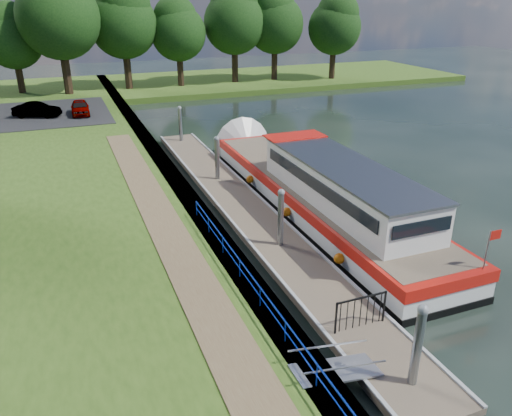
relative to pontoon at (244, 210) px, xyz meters
name	(u,v)px	position (x,y,z in m)	size (l,w,h in m)	color
ground	(399,382)	(0.00, -13.00, -0.18)	(160.00, 160.00, 0.00)	black
bank_edge	(186,200)	(-2.55, 2.00, 0.20)	(1.10, 90.00, 0.78)	#473D2D
far_bank	(227,81)	(12.00, 39.00, 0.12)	(60.00, 18.00, 0.60)	#304F16
footpath	(183,259)	(-4.40, -5.00, 0.62)	(1.60, 40.00, 0.05)	brown
carpark	(24,115)	(-11.00, 25.00, 0.62)	(14.00, 12.00, 0.06)	black
blue_fence	(272,308)	(-2.75, -10.00, 1.13)	(0.04, 18.04, 0.72)	#0C2DBF
pontoon	(244,210)	(0.00, 0.00, 0.00)	(2.50, 30.00, 0.56)	brown
mooring_piles	(244,190)	(0.00, 0.00, 1.10)	(0.30, 27.30, 3.55)	gray
gangway	(336,370)	(-1.85, -12.50, 0.44)	(2.58, 1.00, 0.92)	#A5A8AD
gate_panel	(361,308)	(0.00, -10.80, 0.97)	(1.85, 0.05, 1.15)	black
barge	(312,188)	(3.60, -0.54, 0.90)	(4.36, 21.15, 4.78)	black
horizon_trees	(112,19)	(-1.61, 35.68, 7.76)	(54.38, 10.03, 12.87)	#332316
car_a	(80,107)	(-6.44, 23.21, 1.27)	(1.46, 3.63, 1.24)	#999999
car_b	(37,110)	(-9.88, 23.52, 1.27)	(1.32, 3.78, 1.25)	#999999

